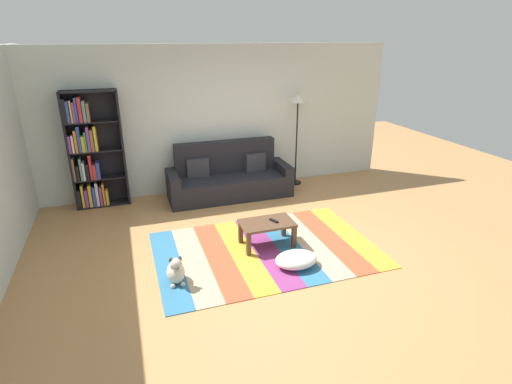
% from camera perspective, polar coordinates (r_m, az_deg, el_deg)
% --- Properties ---
extents(ground_plane, '(14.00, 14.00, 0.00)m').
position_cam_1_polar(ground_plane, '(5.88, 1.65, -7.40)').
color(ground_plane, '#B27F4C').
extents(back_wall, '(6.80, 0.10, 2.70)m').
position_cam_1_polar(back_wall, '(7.73, -4.92, 10.32)').
color(back_wall, silver).
rests_on(back_wall, ground_plane).
extents(rug, '(3.05, 2.04, 0.01)m').
position_cam_1_polar(rug, '(5.73, 1.39, -8.19)').
color(rug, teal).
rests_on(rug, ground_plane).
extents(couch, '(2.26, 0.80, 1.00)m').
position_cam_1_polar(couch, '(7.50, -3.89, 1.95)').
color(couch, black).
rests_on(couch, ground_plane).
extents(bookshelf, '(0.90, 0.28, 2.01)m').
position_cam_1_polar(bookshelf, '(7.39, -22.50, 5.04)').
color(bookshelf, black).
rests_on(bookshelf, ground_plane).
extents(coffee_table, '(0.75, 0.46, 0.36)m').
position_cam_1_polar(coffee_table, '(5.71, 1.58, -4.91)').
color(coffee_table, '#513826').
rests_on(coffee_table, rug).
extents(pouf, '(0.57, 0.42, 0.19)m').
position_cam_1_polar(pouf, '(5.32, 5.74, -9.54)').
color(pouf, white).
rests_on(pouf, rug).
extents(dog, '(0.22, 0.35, 0.40)m').
position_cam_1_polar(dog, '(5.06, -11.36, -11.00)').
color(dog, beige).
rests_on(dog, ground_plane).
extents(standing_lamp, '(0.32, 0.32, 1.78)m').
position_cam_1_polar(standing_lamp, '(7.87, 5.95, 11.51)').
color(standing_lamp, black).
rests_on(standing_lamp, ground_plane).
extents(tv_remote, '(0.10, 0.15, 0.02)m').
position_cam_1_polar(tv_remote, '(5.70, 2.55, -4.10)').
color(tv_remote, black).
rests_on(tv_remote, coffee_table).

